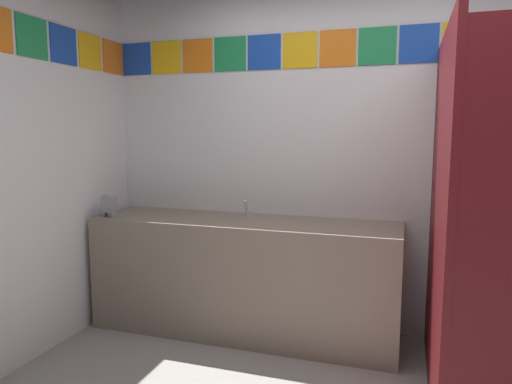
{
  "coord_description": "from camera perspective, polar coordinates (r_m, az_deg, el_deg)",
  "views": [
    {
      "loc": [
        0.23,
        -1.85,
        1.47
      ],
      "look_at": [
        -0.68,
        0.94,
        1.08
      ],
      "focal_mm": 32.66,
      "sensor_mm": 36.0,
      "label": 1
    }
  ],
  "objects": [
    {
      "name": "wall_back",
      "position": [
        3.45,
        14.25,
        4.25
      ],
      "size": [
        4.06,
        0.09,
        2.57
      ],
      "color": "silver",
      "rests_on": "ground_plane"
    },
    {
      "name": "vanity_counter",
      "position": [
        3.45,
        -1.53,
        -10.18
      ],
      "size": [
        2.21,
        0.59,
        0.84
      ],
      "color": "gray",
      "rests_on": "ground_plane"
    },
    {
      "name": "faucet_center",
      "position": [
        3.42,
        -1.05,
        -2.3
      ],
      "size": [
        0.04,
        0.1,
        0.14
      ],
      "color": "silver",
      "rests_on": "vanity_counter"
    },
    {
      "name": "soap_dispenser",
      "position": [
        3.64,
        -17.51,
        -1.63
      ],
      "size": [
        0.09,
        0.09,
        0.16
      ],
      "color": "gray",
      "rests_on": "vanity_counter"
    },
    {
      "name": "stall_divider",
      "position": [
        2.53,
        25.79,
        -3.95
      ],
      "size": [
        0.92,
        1.37,
        2.0
      ],
      "color": "maroon",
      "rests_on": "ground_plane"
    }
  ]
}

